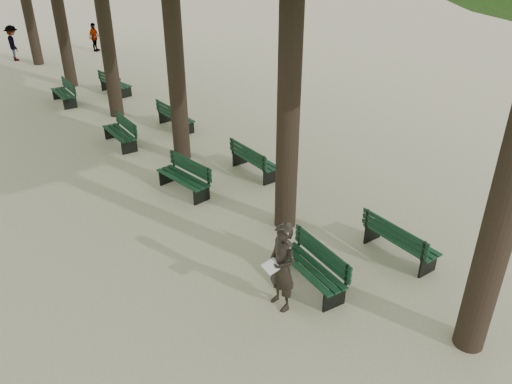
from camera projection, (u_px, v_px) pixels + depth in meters
ground at (327, 317)px, 9.44m from camera, size 120.00×120.00×0.00m
bench_left_0 at (310, 275)px, 10.13m from camera, size 0.78×1.85×0.92m
bench_left_1 at (184, 183)px, 13.67m from camera, size 0.78×1.86×0.92m
bench_left_2 at (120, 138)px, 16.57m from camera, size 0.66×1.83×0.92m
bench_left_3 at (64, 97)px, 20.41m from camera, size 0.66×1.83×0.92m
bench_right_0 at (399, 246)px, 11.02m from camera, size 0.64×1.82×0.92m
bench_right_1 at (255, 165)px, 14.70m from camera, size 0.62×1.81×0.92m
bench_right_2 at (176, 121)px, 17.97m from camera, size 0.59×1.81×0.92m
bench_right_3 at (116, 87)px, 21.64m from camera, size 0.81×1.86×0.92m
man_with_map at (282, 267)px, 9.29m from camera, size 0.63×0.74×1.84m
pedestrian_b at (13, 43)px, 26.54m from camera, size 0.50×1.22×1.83m
pedestrian_c at (94, 37)px, 28.56m from camera, size 0.92×0.82×1.58m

